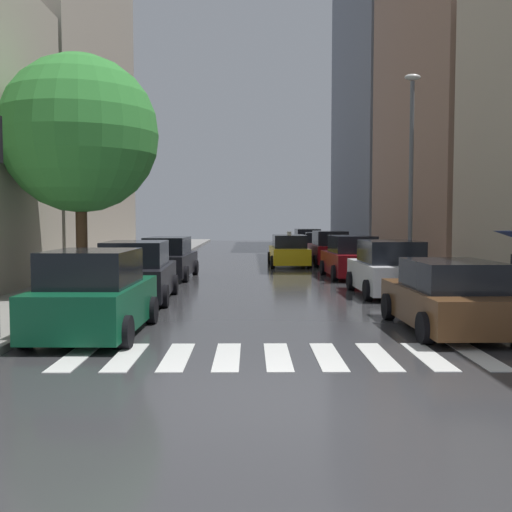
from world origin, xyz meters
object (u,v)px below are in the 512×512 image
at_px(parked_car_right_fourth, 329,249).
at_px(parked_car_right_sixth, 307,241).
at_px(taxi_midroad, 289,251).
at_px(parked_car_left_nearest, 94,296).
at_px(parked_car_left_third, 168,259).
at_px(parked_car_left_second, 137,273).
at_px(parked_car_right_nearest, 449,297).
at_px(parked_car_right_third, 351,258).
at_px(parked_car_right_second, 389,270).
at_px(lamp_post_right, 411,164).
at_px(parked_car_right_fifth, 318,246).
at_px(street_tree_left, 80,134).

relative_size(parked_car_right_fourth, parked_car_right_sixth, 0.93).
xyz_separation_m(parked_car_right_fourth, taxi_midroad, (-2.18, -0.41, -0.08)).
xyz_separation_m(parked_car_left_nearest, parked_car_left_third, (-0.09, 12.07, -0.04)).
height_order(parked_car_right_sixth, taxi_midroad, taxi_midroad).
bearing_deg(parked_car_left_third, parked_car_left_second, -178.18).
bearing_deg(parked_car_right_nearest, parked_car_right_fourth, -0.58).
bearing_deg(parked_car_right_third, parked_car_right_second, -179.73).
height_order(parked_car_left_nearest, parked_car_right_fourth, parked_car_right_fourth).
bearing_deg(taxi_midroad, parked_car_left_nearest, 163.13).
bearing_deg(parked_car_left_second, lamp_post_right, -65.94).
height_order(parked_car_right_fourth, parked_car_right_sixth, parked_car_right_fourth).
xyz_separation_m(parked_car_left_nearest, parked_car_right_second, (7.77, 6.57, -0.02)).
relative_size(parked_car_right_nearest, parked_car_right_sixth, 0.99).
xyz_separation_m(parked_car_right_nearest, taxi_midroad, (-2.35, 18.12, 0.03)).
relative_size(parked_car_left_second, parked_car_right_fifth, 1.04).
bearing_deg(lamp_post_right, parked_car_right_second, -115.26).
height_order(parked_car_right_sixth, lamp_post_right, lamp_post_right).
relative_size(parked_car_right_fourth, parked_car_right_fifth, 0.97).
bearing_deg(parked_car_right_fifth, parked_car_right_sixth, 4.03).
relative_size(parked_car_right_second, parked_car_right_fourth, 1.00).
relative_size(parked_car_right_nearest, lamp_post_right, 0.57).
relative_size(parked_car_right_second, lamp_post_right, 0.54).
xyz_separation_m(parked_car_right_second, parked_car_right_sixth, (-0.28, 24.67, -0.01)).
bearing_deg(lamp_post_right, parked_car_right_nearest, -100.01).
distance_m(parked_car_right_third, taxi_midroad, 6.72).
distance_m(parked_car_left_nearest, parked_car_left_third, 12.07).
bearing_deg(parked_car_right_sixth, street_tree_left, 157.56).
bearing_deg(street_tree_left, parked_car_left_nearest, -72.23).
height_order(parked_car_right_third, parked_car_right_sixth, parked_car_right_third).
relative_size(parked_car_right_nearest, parked_car_right_fourth, 1.06).
bearing_deg(lamp_post_right, parked_car_right_sixth, 94.93).
relative_size(parked_car_left_nearest, parked_car_right_sixth, 0.93).
bearing_deg(parked_car_right_fifth, parked_car_right_fourth, -178.65).
distance_m(taxi_midroad, street_tree_left, 14.84).
relative_size(parked_car_left_nearest, parked_car_left_third, 0.88).
distance_m(parked_car_left_second, taxi_midroad, 14.35).
bearing_deg(parked_car_right_sixth, lamp_post_right, -176.41).
relative_size(parked_car_right_sixth, taxi_midroad, 0.94).
xyz_separation_m(parked_car_left_nearest, parked_car_left_second, (-0.11, 5.29, -0.01)).
height_order(parked_car_right_third, taxi_midroad, taxi_midroad).
bearing_deg(parked_car_left_second, parked_car_left_nearest, 179.36).
xyz_separation_m(parked_car_left_third, street_tree_left, (-1.98, -5.61, 4.32)).
relative_size(parked_car_right_nearest, parked_car_right_third, 1.02).
xyz_separation_m(parked_car_right_second, street_tree_left, (-9.84, -0.11, 4.30)).
bearing_deg(lamp_post_right, parked_car_right_third, 127.88).
height_order(parked_car_left_second, parked_car_right_sixth, parked_car_left_second).
bearing_deg(parked_car_right_second, parked_car_right_sixth, -0.47).
distance_m(parked_car_right_nearest, taxi_midroad, 18.27).
distance_m(parked_car_left_third, parked_car_right_third, 7.61).
relative_size(parked_car_right_fourth, lamp_post_right, 0.54).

